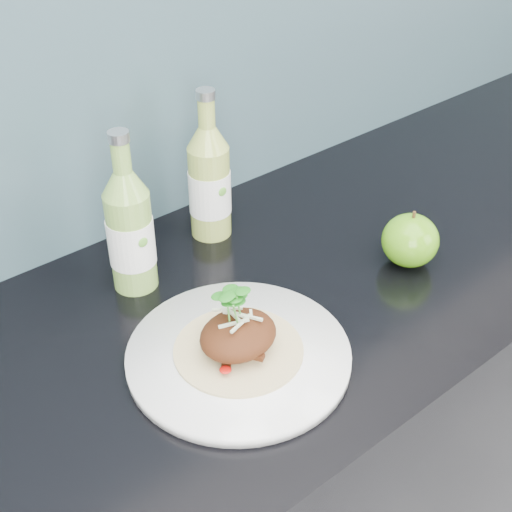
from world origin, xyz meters
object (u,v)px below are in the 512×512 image
object	(u,v)px
dinner_plate	(239,355)
green_apple	(410,240)
cider_bottle_left	(130,231)
cider_bottle_right	(209,182)

from	to	relation	value
dinner_plate	green_apple	xyz separation A→B (m)	(0.34, 0.00, 0.03)
green_apple	cider_bottle_left	size ratio (longest dim) A/B	0.43
cider_bottle_left	cider_bottle_right	size ratio (longest dim) A/B	1.00
dinner_plate	green_apple	distance (m)	0.34
dinner_plate	cider_bottle_right	size ratio (longest dim) A/B	1.30
dinner_plate	cider_bottle_left	size ratio (longest dim) A/B	1.30
dinner_plate	cider_bottle_right	xyz separation A→B (m)	(0.16, 0.27, 0.09)
green_apple	cider_bottle_right	xyz separation A→B (m)	(-0.19, 0.27, 0.05)
green_apple	cider_bottle_right	size ratio (longest dim) A/B	0.43
dinner_plate	cider_bottle_right	bearing A→B (deg)	59.76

